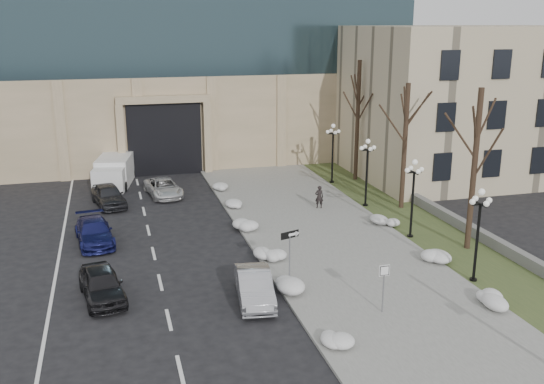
% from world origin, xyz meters
% --- Properties ---
extents(ground, '(160.00, 160.00, 0.00)m').
position_xyz_m(ground, '(0.00, 0.00, 0.00)').
color(ground, black).
rests_on(ground, ground).
extents(sidewalk, '(9.00, 40.00, 0.12)m').
position_xyz_m(sidewalk, '(3.50, 14.00, 0.06)').
color(sidewalk, gray).
rests_on(sidewalk, ground).
extents(curb, '(0.30, 40.00, 0.14)m').
position_xyz_m(curb, '(-1.00, 14.00, 0.07)').
color(curb, gray).
rests_on(curb, ground).
extents(grass_strip, '(4.00, 40.00, 0.10)m').
position_xyz_m(grass_strip, '(10.00, 14.00, 0.05)').
color(grass_strip, '#3B4B25').
rests_on(grass_strip, ground).
extents(stone_wall, '(0.50, 30.00, 0.70)m').
position_xyz_m(stone_wall, '(12.00, 16.00, 0.35)').
color(stone_wall, slate).
rests_on(stone_wall, ground).
extents(classical_building, '(22.00, 18.12, 12.00)m').
position_xyz_m(classical_building, '(22.00, 27.98, 6.00)').
color(classical_building, tan).
rests_on(classical_building, ground).
extents(car_a, '(2.39, 4.52, 1.46)m').
position_xyz_m(car_a, '(-9.21, 8.83, 0.73)').
color(car_a, black).
rests_on(car_a, ground).
extents(car_b, '(2.04, 4.49, 1.43)m').
position_xyz_m(car_b, '(-2.51, 6.81, 0.71)').
color(car_b, '#AAABB2').
rests_on(car_b, ground).
extents(car_c, '(2.48, 4.92, 1.37)m').
position_xyz_m(car_c, '(-9.62, 16.53, 0.68)').
color(car_c, navy).
rests_on(car_c, ground).
extents(car_d, '(2.76, 4.84, 1.27)m').
position_xyz_m(car_d, '(-4.84, 25.43, 0.64)').
color(car_d, silver).
rests_on(car_d, ground).
extents(car_e, '(2.66, 4.73, 1.52)m').
position_xyz_m(car_e, '(-8.73, 23.93, 0.76)').
color(car_e, '#2F2F34').
rests_on(car_e, ground).
extents(pedestrian, '(0.63, 0.47, 1.56)m').
position_xyz_m(pedestrian, '(5.01, 19.25, 0.90)').
color(pedestrian, black).
rests_on(pedestrian, sidewalk).
extents(box_truck, '(3.56, 7.13, 2.16)m').
position_xyz_m(box_truck, '(-8.15, 29.95, 1.05)').
color(box_truck, silver).
rests_on(box_truck, ground).
extents(one_way_sign, '(1.05, 0.46, 2.82)m').
position_xyz_m(one_way_sign, '(-0.36, 7.93, 2.32)').
color(one_way_sign, slate).
rests_on(one_way_sign, ground).
extents(keep_sign, '(0.50, 0.07, 2.31)m').
position_xyz_m(keep_sign, '(2.53, 4.06, 1.70)').
color(keep_sign, slate).
rests_on(keep_sign, ground).
extents(snow_clump_b, '(1.10, 1.60, 0.36)m').
position_xyz_m(snow_clump_b, '(-0.66, 1.97, 0.30)').
color(snow_clump_b, silver).
rests_on(snow_clump_b, sidewalk).
extents(snow_clump_c, '(1.10, 1.60, 0.36)m').
position_xyz_m(snow_clump_c, '(-0.72, 7.04, 0.30)').
color(snow_clump_c, silver).
rests_on(snow_clump_c, sidewalk).
extents(snow_clump_d, '(1.10, 1.60, 0.36)m').
position_xyz_m(snow_clump_d, '(-0.58, 11.21, 0.30)').
color(snow_clump_d, silver).
rests_on(snow_clump_d, sidewalk).
extents(snow_clump_e, '(1.10, 1.60, 0.36)m').
position_xyz_m(snow_clump_e, '(-0.81, 15.96, 0.30)').
color(snow_clump_e, silver).
rests_on(snow_clump_e, sidewalk).
extents(snow_clump_f, '(1.10, 1.60, 0.36)m').
position_xyz_m(snow_clump_f, '(-0.41, 20.52, 0.30)').
color(snow_clump_f, silver).
rests_on(snow_clump_f, sidewalk).
extents(snow_clump_g, '(1.10, 1.60, 0.36)m').
position_xyz_m(snow_clump_g, '(-0.88, 25.33, 0.30)').
color(snow_clump_g, silver).
rests_on(snow_clump_g, sidewalk).
extents(snow_clump_h, '(1.10, 1.60, 0.36)m').
position_xyz_m(snow_clump_h, '(7.64, 3.49, 0.30)').
color(snow_clump_h, silver).
rests_on(snow_clump_h, sidewalk).
extents(snow_clump_i, '(1.10, 1.60, 0.36)m').
position_xyz_m(snow_clump_i, '(7.78, 8.85, 0.30)').
color(snow_clump_i, silver).
rests_on(snow_clump_i, sidewalk).
extents(snow_clump_j, '(1.10, 1.60, 0.36)m').
position_xyz_m(snow_clump_j, '(7.85, 14.83, 0.30)').
color(snow_clump_j, silver).
rests_on(snow_clump_j, sidewalk).
extents(lamppost_a, '(1.18, 1.18, 4.76)m').
position_xyz_m(lamppost_a, '(8.30, 6.00, 3.07)').
color(lamppost_a, black).
rests_on(lamppost_a, ground).
extents(lamppost_b, '(1.18, 1.18, 4.76)m').
position_xyz_m(lamppost_b, '(8.30, 12.50, 3.07)').
color(lamppost_b, black).
rests_on(lamppost_b, ground).
extents(lamppost_c, '(1.18, 1.18, 4.76)m').
position_xyz_m(lamppost_c, '(8.30, 19.00, 3.07)').
color(lamppost_c, black).
rests_on(lamppost_c, ground).
extents(lamppost_d, '(1.18, 1.18, 4.76)m').
position_xyz_m(lamppost_d, '(8.30, 25.50, 3.07)').
color(lamppost_d, black).
rests_on(lamppost_d, ground).
extents(tree_near, '(3.20, 3.20, 9.00)m').
position_xyz_m(tree_near, '(10.50, 10.00, 5.83)').
color(tree_near, black).
rests_on(tree_near, ground).
extents(tree_mid, '(3.20, 3.20, 8.50)m').
position_xyz_m(tree_mid, '(10.50, 18.00, 5.50)').
color(tree_mid, black).
rests_on(tree_mid, ground).
extents(tree_far, '(3.20, 3.20, 9.50)m').
position_xyz_m(tree_far, '(10.50, 26.00, 6.15)').
color(tree_far, black).
rests_on(tree_far, ground).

